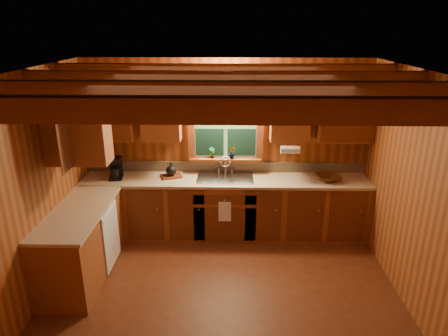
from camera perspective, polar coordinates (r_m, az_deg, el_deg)
room at (r=4.27m, az=-0.24°, el=-4.27°), size 4.20×4.20×4.20m
ceiling_beams at (r=3.94m, az=-0.26°, el=11.74°), size 4.20×2.54×0.18m
base_cabinets at (r=5.84m, az=-4.78°, el=-6.87°), size 4.20×2.22×0.86m
countertop at (r=5.65m, az=-4.77°, el=-2.76°), size 4.20×2.24×0.04m
backsplash at (r=6.14m, az=0.22°, el=0.18°), size 4.20×0.02×0.16m
dishwasher_panel at (r=5.50m, az=-15.73°, el=-9.36°), size 0.02×0.60×0.80m
upper_cabinets at (r=5.50m, az=-5.79°, el=7.06°), size 4.19×1.77×0.78m
window at (r=5.96m, az=0.23°, el=5.09°), size 1.12×0.08×1.00m
window_sill at (r=6.04m, az=0.21°, el=1.22°), size 1.06×0.14×0.04m
wall_sconce at (r=5.72m, az=0.21°, el=10.96°), size 0.45×0.21×0.17m
paper_towel_roll at (r=5.74m, az=9.39°, el=2.59°), size 0.27×0.11×0.11m
dish_towel at (r=5.75m, az=0.10°, el=-6.23°), size 0.18×0.01×0.30m
sink at (r=5.92m, az=0.17°, el=-1.87°), size 0.82×0.48×0.43m
coffee_maker at (r=6.07m, az=-15.15°, el=0.01°), size 0.18×0.23×0.32m
utensil_crock at (r=6.17m, az=-14.65°, el=-0.45°), size 0.11×0.11×0.31m
cutting_board at (r=6.00m, az=-7.49°, el=-1.16°), size 0.35×0.30×0.03m
teakettle at (r=5.97m, az=-7.52°, el=-0.34°), size 0.16×0.16×0.20m
wicker_basket at (r=6.01m, az=14.58°, el=-1.35°), size 0.40×0.40×0.08m
potted_plant_left at (r=6.00m, az=-1.71°, el=2.20°), size 0.11×0.10×0.18m
potted_plant_right at (r=5.97m, az=1.17°, el=2.18°), size 0.13×0.12×0.19m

